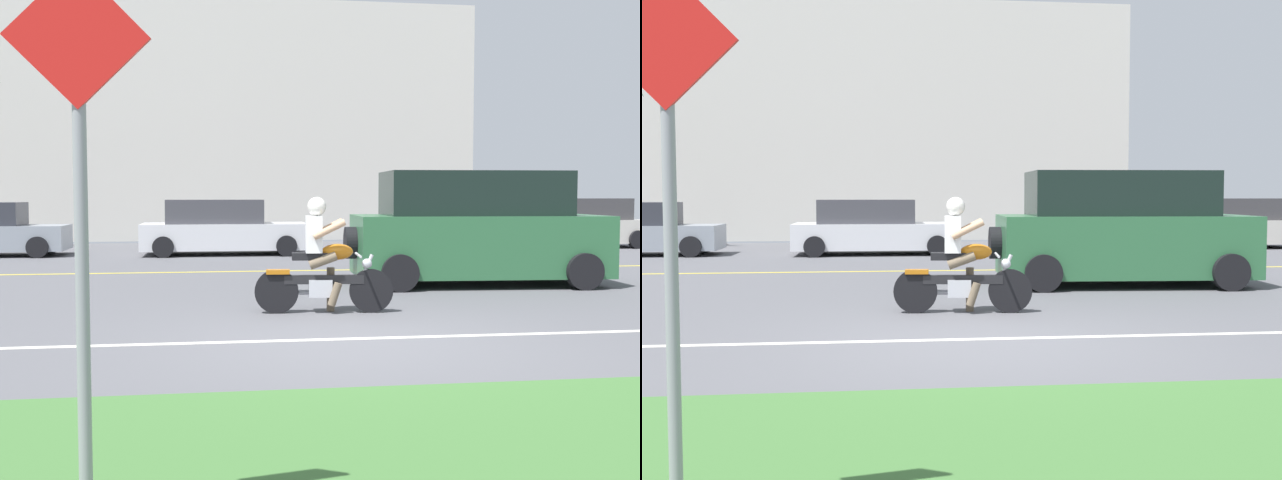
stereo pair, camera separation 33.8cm
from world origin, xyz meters
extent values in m
cube|color=#545459|center=(0.00, 3.00, -0.02)|extent=(56.00, 30.00, 0.04)
cube|color=#3D6B33|center=(0.00, -4.10, 0.03)|extent=(56.00, 3.80, 0.06)
cube|color=silver|center=(0.00, 0.13, 0.00)|extent=(50.40, 0.12, 0.01)
cube|color=yellow|center=(0.00, 7.90, 0.00)|extent=(50.40, 0.12, 0.01)
cylinder|color=black|center=(0.61, 2.00, 0.30)|extent=(0.61, 0.14, 0.61)
cylinder|color=black|center=(-0.70, 2.11, 0.30)|extent=(0.61, 0.14, 0.61)
cylinder|color=#B7BAC1|center=(0.51, 2.01, 0.55)|extent=(0.28, 0.07, 0.53)
cube|color=black|center=(-0.04, 2.06, 0.46)|extent=(1.11, 0.20, 0.12)
cube|color=#B7BAC1|center=(-0.09, 2.06, 0.34)|extent=(0.34, 0.23, 0.24)
ellipsoid|color=#B76614|center=(0.14, 2.04, 0.85)|extent=(0.44, 0.24, 0.22)
cube|color=black|center=(-0.24, 2.07, 0.79)|extent=(0.50, 0.26, 0.10)
cube|color=#B76614|center=(-0.68, 2.11, 0.58)|extent=(0.34, 0.19, 0.06)
cylinder|color=#B7BAC1|center=(0.43, 2.01, 0.80)|extent=(0.09, 0.63, 0.04)
sphere|color=#B7BAC1|center=(0.55, 2.00, 0.68)|extent=(0.14, 0.14, 0.14)
cylinder|color=#B7BAC1|center=(-0.31, 2.20, 0.27)|extent=(0.51, 0.12, 0.07)
cube|color=white|center=(-0.18, 2.07, 1.09)|extent=(0.25, 0.34, 0.51)
sphere|color=silver|center=(-0.14, 2.07, 1.48)|extent=(0.26, 0.26, 0.26)
cylinder|color=brown|center=(-0.07, 1.96, 0.74)|extent=(0.42, 0.17, 0.25)
cylinder|color=brown|center=(-0.05, 2.16, 0.74)|extent=(0.42, 0.17, 0.25)
cylinder|color=brown|center=(0.07, 2.19, 0.31)|extent=(0.12, 0.12, 0.62)
cylinder|color=brown|center=(0.09, 1.92, 0.27)|extent=(0.21, 0.13, 0.34)
cylinder|color=tan|center=(0.00, 1.85, 1.17)|extent=(0.46, 0.13, 0.29)
cylinder|color=tan|center=(0.04, 2.25, 1.17)|extent=(0.46, 0.13, 0.29)
cube|color=#2D663D|center=(3.22, 4.95, 0.72)|extent=(4.57, 2.12, 1.09)
cube|color=black|center=(3.13, 4.96, 1.66)|extent=(3.31, 1.78, 0.79)
cylinder|color=black|center=(1.56, 4.12, 0.32)|extent=(0.65, 0.26, 0.64)
cylinder|color=black|center=(4.77, 3.93, 0.32)|extent=(0.65, 0.26, 0.64)
cylinder|color=black|center=(1.67, 5.97, 0.32)|extent=(0.65, 0.26, 0.64)
cylinder|color=black|center=(4.88, 5.78, 0.32)|extent=(0.65, 0.26, 0.64)
cylinder|color=black|center=(0.89, 5.09, 0.78)|extent=(0.23, 0.59, 0.58)
cylinder|color=black|center=(-6.09, 12.14, 0.28)|extent=(0.56, 0.18, 0.56)
cylinder|color=black|center=(-6.08, 13.77, 0.28)|extent=(0.56, 0.18, 0.56)
cube|color=silver|center=(-1.23, 12.67, 0.51)|extent=(4.50, 1.83, 0.71)
cube|color=#414147|center=(-1.50, 12.67, 1.19)|extent=(2.61, 1.58, 0.65)
cylinder|color=black|center=(-2.85, 11.76, 0.28)|extent=(0.56, 0.18, 0.56)
cylinder|color=black|center=(0.39, 11.75, 0.28)|extent=(0.56, 0.18, 0.56)
cylinder|color=black|center=(-2.85, 13.59, 0.28)|extent=(0.56, 0.18, 0.56)
cylinder|color=black|center=(0.39, 13.58, 0.28)|extent=(0.56, 0.18, 0.56)
cube|color=#232328|center=(4.56, 12.37, 0.50)|extent=(4.26, 1.74, 0.70)
cube|color=black|center=(4.82, 12.37, 1.18)|extent=(2.47, 1.50, 0.65)
cylinder|color=black|center=(6.09, 13.24, 0.28)|extent=(0.56, 0.18, 0.56)
cylinder|color=black|center=(3.03, 13.24, 0.28)|extent=(0.56, 0.18, 0.56)
cylinder|color=black|center=(6.10, 11.50, 0.28)|extent=(0.56, 0.18, 0.56)
cylinder|color=black|center=(3.03, 11.50, 0.28)|extent=(0.56, 0.18, 0.56)
cube|color=beige|center=(9.80, 13.91, 0.51)|extent=(4.10, 1.88, 0.72)
cube|color=#3B3A3D|center=(10.05, 13.92, 1.20)|extent=(2.40, 1.57, 0.66)
cylinder|color=black|center=(11.21, 14.82, 0.28)|extent=(0.57, 0.21, 0.56)
cylinder|color=black|center=(8.32, 14.69, 0.28)|extent=(0.57, 0.21, 0.56)
cylinder|color=black|center=(11.29, 13.12, 0.28)|extent=(0.57, 0.21, 0.56)
cylinder|color=black|center=(8.39, 12.99, 0.28)|extent=(0.57, 0.21, 0.56)
cylinder|color=gray|center=(-2.13, -4.76, 1.03)|extent=(0.06, 0.06, 2.07)
cube|color=red|center=(-2.13, -4.78, 2.31)|extent=(0.62, 0.03, 0.62)
cube|color=beige|center=(-1.46, 21.00, 4.33)|extent=(19.19, 4.00, 8.67)
camera|label=1|loc=(-1.56, -8.14, 1.63)|focal=42.09mm
camera|label=2|loc=(-1.22, -8.19, 1.63)|focal=42.09mm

